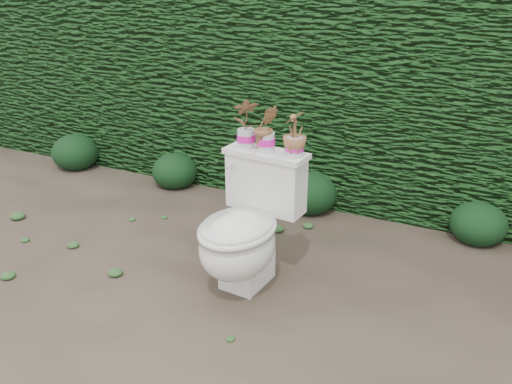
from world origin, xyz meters
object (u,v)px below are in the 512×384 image
at_px(potted_plant_right, 295,135).
at_px(potted_plant_center, 266,130).
at_px(toilet, 245,231).
at_px(potted_plant_left, 246,124).

bearing_deg(potted_plant_right, potted_plant_center, -100.11).
height_order(toilet, potted_plant_right, potted_plant_right).
bearing_deg(toilet, potted_plant_left, 119.86).
xyz_separation_m(potted_plant_left, potted_plant_center, (0.13, -0.01, -0.01)).
xyz_separation_m(toilet, potted_plant_center, (0.02, 0.24, 0.55)).
distance_m(potted_plant_center, potted_plant_right, 0.19).
relative_size(potted_plant_left, potted_plant_right, 1.14).
xyz_separation_m(toilet, potted_plant_right, (0.20, 0.22, 0.55)).
bearing_deg(potted_plant_left, potted_plant_center, 138.68).
bearing_deg(potted_plant_center, toilet, -132.14).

